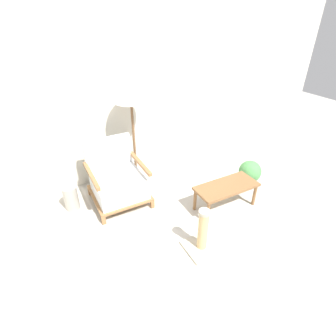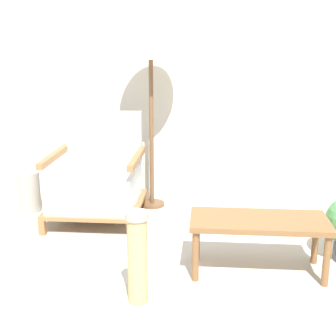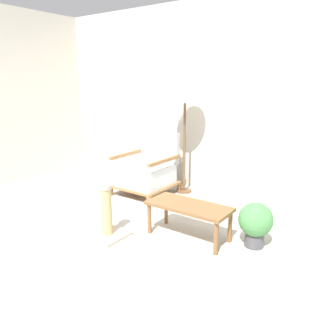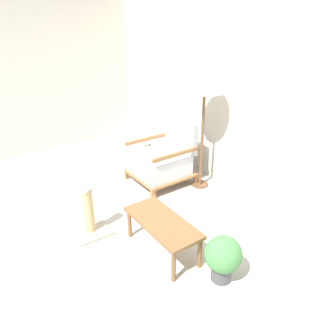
{
  "view_description": "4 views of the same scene",
  "coord_description": "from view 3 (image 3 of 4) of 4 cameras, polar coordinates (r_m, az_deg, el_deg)",
  "views": [
    {
      "loc": [
        -1.33,
        -1.49,
        2.42
      ],
      "look_at": [
        0.12,
        1.22,
        0.55
      ],
      "focal_mm": 28.0,
      "sensor_mm": 36.0,
      "label": 1
    },
    {
      "loc": [
        0.41,
        -2.13,
        1.46
      ],
      "look_at": [
        0.12,
        1.22,
        0.55
      ],
      "focal_mm": 50.0,
      "sensor_mm": 36.0,
      "label": 2
    },
    {
      "loc": [
        2.4,
        -2.0,
        1.6
      ],
      "look_at": [
        0.12,
        1.22,
        0.55
      ],
      "focal_mm": 35.0,
      "sensor_mm": 36.0,
      "label": 3
    },
    {
      "loc": [
        2.95,
        -0.8,
        2.25
      ],
      "look_at": [
        0.12,
        1.22,
        0.55
      ],
      "focal_mm": 35.0,
      "sensor_mm": 36.0,
      "label": 4
    }
  ],
  "objects": [
    {
      "name": "ground_plane",
      "position": [
        3.51,
        -13.57,
        -12.65
      ],
      "size": [
        14.0,
        14.0,
        0.0
      ],
      "primitive_type": "plane",
      "color": "#B7B2A8"
    },
    {
      "name": "scratching_post",
      "position": [
        3.54,
        -10.59,
        -8.76
      ],
      "size": [
        0.38,
        0.38,
        0.57
      ],
      "color": "#B2A893",
      "rests_on": "ground_plane"
    },
    {
      "name": "vase",
      "position": [
        5.32,
        -8.33,
        -0.77
      ],
      "size": [
        0.2,
        0.2,
        0.36
      ],
      "primitive_type": "cylinder",
      "color": "#9E998E",
      "rests_on": "ground_plane"
    },
    {
      "name": "potted_plant",
      "position": [
        3.37,
        15.0,
        -9.06
      ],
      "size": [
        0.34,
        0.34,
        0.46
      ],
      "color": "#4C4C51",
      "rests_on": "ground_plane"
    },
    {
      "name": "floor_lamp",
      "position": [
        4.65,
        2.98,
        12.13
      ],
      "size": [
        0.5,
        0.5,
        1.55
      ],
      "color": "brown",
      "rests_on": "ground_plane"
    },
    {
      "name": "coffee_table",
      "position": [
        3.42,
        3.64,
        -7.15
      ],
      "size": [
        0.88,
        0.39,
        0.37
      ],
      "color": "brown",
      "rests_on": "ground_plane"
    },
    {
      "name": "wall_back",
      "position": [
        4.89,
        5.93,
        11.89
      ],
      "size": [
        8.0,
        0.06,
        2.7
      ],
      "color": "beige",
      "rests_on": "ground_plane"
    },
    {
      "name": "armchair",
      "position": [
        4.78,
        -3.72,
        -0.58
      ],
      "size": [
        0.75,
        0.78,
        0.87
      ],
      "color": "olive",
      "rests_on": "ground_plane"
    }
  ]
}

